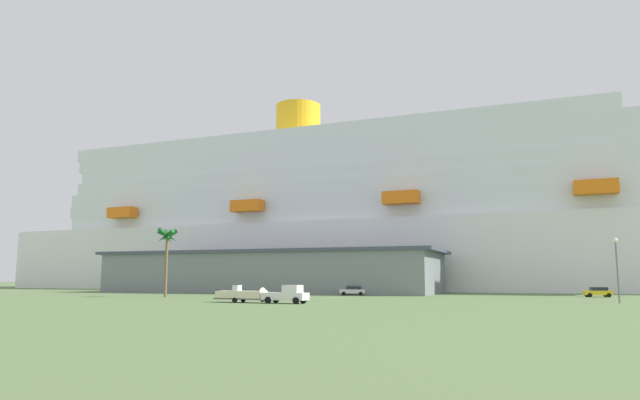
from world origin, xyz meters
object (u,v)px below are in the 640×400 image
at_px(cruise_ship, 421,222).
at_px(street_lamp, 617,260).
at_px(small_boat_on_trailer, 246,295).
at_px(parked_car_silver_sedan, 137,288).
at_px(pickup_truck, 287,295).
at_px(parked_car_white_van, 353,291).
at_px(parked_car_yellow_taxi, 598,292).
at_px(palm_tree, 167,240).

xyz_separation_m(cruise_ship, street_lamp, (30.95, -63.94, -11.40)).
xyz_separation_m(small_boat_on_trailer, parked_car_silver_sedan, (-42.24, 39.37, -0.12)).
relative_size(street_lamp, parked_car_silver_sedan, 1.63).
distance_m(pickup_truck, parked_car_white_van, 32.70).
bearing_deg(pickup_truck, parked_car_white_van, 89.04).
distance_m(cruise_ship, parked_car_silver_sedan, 68.10).
distance_m(parked_car_yellow_taxi, parked_car_white_van, 39.57).
height_order(palm_tree, parked_car_white_van, palm_tree).
bearing_deg(parked_car_white_van, pickup_truck, -90.96).
bearing_deg(small_boat_on_trailer, palm_tree, 143.65).
height_order(pickup_truck, palm_tree, palm_tree).
bearing_deg(pickup_truck, palm_tree, 148.74).
height_order(cruise_ship, pickup_truck, cruise_ship).
bearing_deg(parked_car_yellow_taxi, small_boat_on_trailer, -143.17).
bearing_deg(street_lamp, pickup_truck, -162.53).
xyz_separation_m(small_boat_on_trailer, street_lamp, (44.34, 11.40, 4.23)).
height_order(small_boat_on_trailer, street_lamp, street_lamp).
bearing_deg(pickup_truck, street_lamp, 17.47).
bearing_deg(parked_car_white_van, parked_car_yellow_taxi, 3.34).
xyz_separation_m(pickup_truck, palm_tree, (-26.40, 16.02, 8.05)).
relative_size(small_boat_on_trailer, parked_car_white_van, 1.93).
height_order(cruise_ship, palm_tree, cruise_ship).
distance_m(palm_tree, parked_car_white_van, 32.74).
xyz_separation_m(cruise_ship, small_boat_on_trailer, (-13.39, -75.35, -15.63)).
xyz_separation_m(pickup_truck, parked_car_white_van, (0.55, 32.70, -0.21)).
bearing_deg(parked_car_white_van, cruise_ship, 80.61).
distance_m(palm_tree, parked_car_silver_sedan, 33.35).
bearing_deg(parked_car_white_van, street_lamp, -28.30).
relative_size(pickup_truck, small_boat_on_trailer, 0.65).
distance_m(cruise_ship, pickup_truck, 78.07).
bearing_deg(cruise_ship, street_lamp, -64.18).
bearing_deg(parked_car_silver_sedan, parked_car_yellow_taxi, -3.34).
height_order(small_boat_on_trailer, parked_car_white_van, small_boat_on_trailer).
xyz_separation_m(pickup_truck, street_lamp, (38.67, 12.17, 4.15)).
xyz_separation_m(palm_tree, street_lamp, (65.07, -3.86, -3.90)).
bearing_deg(street_lamp, parked_car_white_van, 151.70).
bearing_deg(cruise_ship, parked_car_yellow_taxi, -51.82).
relative_size(palm_tree, parked_car_yellow_taxi, 2.53).
distance_m(pickup_truck, parked_car_silver_sedan, 62.50).
height_order(cruise_ship, parked_car_silver_sedan, cruise_ship).
xyz_separation_m(parked_car_yellow_taxi, parked_car_white_van, (-39.50, -2.31, 0.00)).
relative_size(parked_car_silver_sedan, parked_car_white_van, 1.05).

